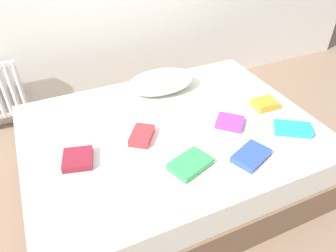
{
  "coord_description": "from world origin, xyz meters",
  "views": [
    {
      "loc": [
        -0.72,
        -1.55,
        1.82
      ],
      "look_at": [
        0.0,
        0.05,
        0.48
      ],
      "focal_mm": 33.73,
      "sensor_mm": 36.0,
      "label": 1
    }
  ],
  "objects_px": {
    "bed": "(171,155)",
    "textbook_green": "(190,164)",
    "textbook_purple": "(230,122)",
    "textbook_orange": "(265,104)",
    "textbook_red": "(142,135)",
    "textbook_blue": "(251,156)",
    "textbook_maroon": "(78,159)",
    "pillow": "(161,82)",
    "textbook_teal": "(292,129)"
  },
  "relations": [
    {
      "from": "textbook_orange",
      "to": "textbook_teal",
      "type": "xyz_separation_m",
      "value": [
        -0.02,
        -0.32,
        -0.0
      ]
    },
    {
      "from": "pillow",
      "to": "textbook_blue",
      "type": "relative_size",
      "value": 2.39
    },
    {
      "from": "textbook_maroon",
      "to": "textbook_teal",
      "type": "height_order",
      "value": "textbook_teal"
    },
    {
      "from": "textbook_teal",
      "to": "textbook_green",
      "type": "xyz_separation_m",
      "value": [
        -0.78,
        -0.01,
        -0.0
      ]
    },
    {
      "from": "textbook_orange",
      "to": "textbook_maroon",
      "type": "bearing_deg",
      "value": -175.63
    },
    {
      "from": "bed",
      "to": "textbook_purple",
      "type": "distance_m",
      "value": 0.49
    },
    {
      "from": "textbook_maroon",
      "to": "textbook_purple",
      "type": "bearing_deg",
      "value": 11.29
    },
    {
      "from": "textbook_blue",
      "to": "pillow",
      "type": "bearing_deg",
      "value": 78.0
    },
    {
      "from": "textbook_purple",
      "to": "textbook_maroon",
      "type": "bearing_deg",
      "value": -140.33
    },
    {
      "from": "textbook_red",
      "to": "textbook_orange",
      "type": "bearing_deg",
      "value": -55.64
    },
    {
      "from": "textbook_red",
      "to": "textbook_green",
      "type": "distance_m",
      "value": 0.4
    },
    {
      "from": "textbook_blue",
      "to": "textbook_maroon",
      "type": "xyz_separation_m",
      "value": [
        -0.96,
        0.4,
        0.0
      ]
    },
    {
      "from": "bed",
      "to": "textbook_orange",
      "type": "relative_size",
      "value": 11.51
    },
    {
      "from": "textbook_blue",
      "to": "bed",
      "type": "bearing_deg",
      "value": 101.11
    },
    {
      "from": "textbook_green",
      "to": "textbook_orange",
      "type": "bearing_deg",
      "value": 3.58
    },
    {
      "from": "textbook_blue",
      "to": "textbook_maroon",
      "type": "distance_m",
      "value": 1.04
    },
    {
      "from": "bed",
      "to": "textbook_red",
      "type": "relative_size",
      "value": 10.1
    },
    {
      "from": "bed",
      "to": "pillow",
      "type": "bearing_deg",
      "value": 74.16
    },
    {
      "from": "textbook_blue",
      "to": "textbook_green",
      "type": "distance_m",
      "value": 0.38
    },
    {
      "from": "pillow",
      "to": "textbook_maroon",
      "type": "distance_m",
      "value": 0.97
    },
    {
      "from": "textbook_purple",
      "to": "textbook_orange",
      "type": "height_order",
      "value": "textbook_orange"
    },
    {
      "from": "textbook_purple",
      "to": "textbook_teal",
      "type": "height_order",
      "value": "textbook_teal"
    },
    {
      "from": "textbook_maroon",
      "to": "textbook_purple",
      "type": "relative_size",
      "value": 1.01
    },
    {
      "from": "textbook_red",
      "to": "textbook_teal",
      "type": "bearing_deg",
      "value": -74.24
    },
    {
      "from": "pillow",
      "to": "textbook_maroon",
      "type": "xyz_separation_m",
      "value": [
        -0.79,
        -0.57,
        -0.05
      ]
    },
    {
      "from": "pillow",
      "to": "textbook_orange",
      "type": "bearing_deg",
      "value": -42.12
    },
    {
      "from": "textbook_blue",
      "to": "textbook_purple",
      "type": "distance_m",
      "value": 0.35
    },
    {
      "from": "textbook_red",
      "to": "textbook_orange",
      "type": "height_order",
      "value": "same"
    },
    {
      "from": "bed",
      "to": "textbook_maroon",
      "type": "relative_size",
      "value": 10.92
    },
    {
      "from": "textbook_blue",
      "to": "textbook_green",
      "type": "height_order",
      "value": "same"
    },
    {
      "from": "bed",
      "to": "textbook_teal",
      "type": "bearing_deg",
      "value": -27.47
    },
    {
      "from": "bed",
      "to": "textbook_maroon",
      "type": "height_order",
      "value": "textbook_maroon"
    },
    {
      "from": "textbook_blue",
      "to": "textbook_orange",
      "type": "bearing_deg",
      "value": 22.24
    },
    {
      "from": "textbook_purple",
      "to": "textbook_orange",
      "type": "xyz_separation_m",
      "value": [
        0.36,
        0.08,
        0.01
      ]
    },
    {
      "from": "textbook_maroon",
      "to": "textbook_purple",
      "type": "xyz_separation_m",
      "value": [
        1.03,
        -0.06,
        -0.0
      ]
    },
    {
      "from": "textbook_green",
      "to": "textbook_purple",
      "type": "bearing_deg",
      "value": 10.93
    },
    {
      "from": "pillow",
      "to": "textbook_maroon",
      "type": "bearing_deg",
      "value": -144.27
    },
    {
      "from": "textbook_green",
      "to": "bed",
      "type": "bearing_deg",
      "value": 62.69
    },
    {
      "from": "textbook_maroon",
      "to": "textbook_orange",
      "type": "height_order",
      "value": "textbook_orange"
    },
    {
      "from": "pillow",
      "to": "textbook_green",
      "type": "xyz_separation_m",
      "value": [
        -0.2,
        -0.88,
        -0.05
      ]
    },
    {
      "from": "bed",
      "to": "textbook_blue",
      "type": "relative_size",
      "value": 8.65
    },
    {
      "from": "bed",
      "to": "textbook_green",
      "type": "bearing_deg",
      "value": -98.25
    },
    {
      "from": "textbook_red",
      "to": "textbook_blue",
      "type": "height_order",
      "value": "textbook_red"
    },
    {
      "from": "pillow",
      "to": "textbook_maroon",
      "type": "relative_size",
      "value": 3.02
    },
    {
      "from": "textbook_purple",
      "to": "textbook_blue",
      "type": "bearing_deg",
      "value": -59.29
    },
    {
      "from": "textbook_red",
      "to": "textbook_orange",
      "type": "distance_m",
      "value": 0.97
    },
    {
      "from": "textbook_red",
      "to": "textbook_green",
      "type": "relative_size",
      "value": 0.84
    },
    {
      "from": "pillow",
      "to": "textbook_red",
      "type": "bearing_deg",
      "value": -124.89
    },
    {
      "from": "textbook_red",
      "to": "textbook_purple",
      "type": "bearing_deg",
      "value": -63.81
    },
    {
      "from": "textbook_blue",
      "to": "textbook_maroon",
      "type": "bearing_deg",
      "value": 135.07
    }
  ]
}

